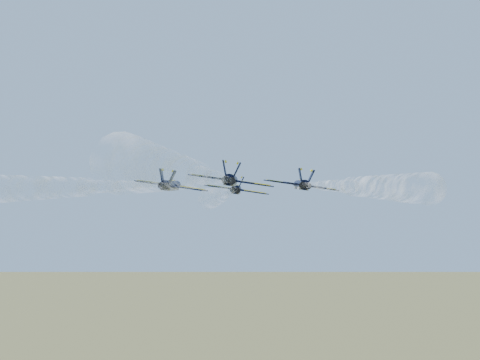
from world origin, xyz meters
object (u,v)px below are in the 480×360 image
at_px(jet_left, 171,185).
at_px(jet_slot, 231,180).
at_px(jet_right, 301,185).
at_px(jet_lead, 237,189).

xyz_separation_m(jet_left, jet_slot, (14.72, -6.75, 0.00)).
distance_m(jet_right, jet_slot, 16.37).
relative_size(jet_right, jet_slot, 1.00).
bearing_deg(jet_left, jet_lead, 50.82).
bearing_deg(jet_slot, jet_right, 45.90).
xyz_separation_m(jet_lead, jet_right, (15.88, -7.85, 0.00)).
height_order(jet_lead, jet_left, same).
height_order(jet_left, jet_right, same).
distance_m(jet_left, jet_right, 22.03).
xyz_separation_m(jet_right, jet_slot, (-5.53, -15.40, 0.00)).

